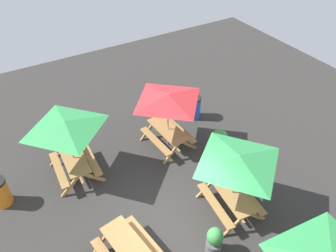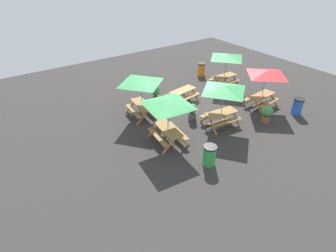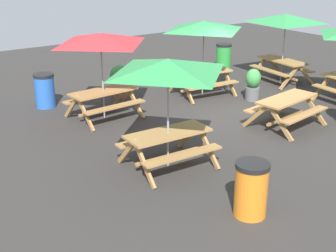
{
  "view_description": "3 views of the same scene",
  "coord_description": "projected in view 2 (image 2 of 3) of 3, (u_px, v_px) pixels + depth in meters",
  "views": [
    {
      "loc": [
        -4.69,
        3.05,
        8.46
      ],
      "look_at": [
        3.3,
        -1.7,
        0.9
      ],
      "focal_mm": 35.0,
      "sensor_mm": 36.0,
      "label": 1
    },
    {
      "loc": [
        -9.48,
        -10.18,
        7.69
      ],
      "look_at": [
        -3.46,
        -1.5,
        0.9
      ],
      "focal_mm": 28.0,
      "sensor_mm": 36.0,
      "label": 2
    },
    {
      "loc": [
        8.79,
        9.11,
        4.3
      ],
      "look_at": [
        3.63,
        1.78,
        0.9
      ],
      "focal_mm": 50.0,
      "sensor_mm": 36.0,
      "label": 3
    }
  ],
  "objects": [
    {
      "name": "ground_plane",
      "position": [
        201.0,
        110.0,
        15.74
      ],
      "size": [
        24.54,
        24.54,
        0.0
      ],
      "primitive_type": "plane",
      "color": "#33302D",
      "rests_on": "ground"
    },
    {
      "name": "picnic_table_0",
      "position": [
        227.0,
        58.0,
        17.64
      ],
      "size": [
        2.08,
        2.08,
        2.34
      ],
      "rotation": [
        0.0,
        0.0,
        -0.04
      ],
      "color": "#A87A44",
      "rests_on": "ground"
    },
    {
      "name": "picnic_table_1",
      "position": [
        168.0,
        106.0,
        11.97
      ],
      "size": [
        2.81,
        2.81,
        2.34
      ],
      "rotation": [
        0.0,
        0.0,
        1.47
      ],
      "color": "#A87A44",
      "rests_on": "ground"
    },
    {
      "name": "picnic_table_2",
      "position": [
        266.0,
        76.0,
        15.08
      ],
      "size": [
        2.14,
        2.14,
        2.34
      ],
      "rotation": [
        0.0,
        0.0,
        0.07
      ],
      "color": "#A87A44",
      "rests_on": "ground"
    },
    {
      "name": "picnic_table_3",
      "position": [
        141.0,
        84.0,
        14.1
      ],
      "size": [
        2.16,
        2.16,
        2.34
      ],
      "rotation": [
        0.0,
        0.0,
        1.49
      ],
      "color": "#A87A44",
      "rests_on": "ground"
    },
    {
      "name": "picnic_table_4",
      "position": [
        224.0,
        91.0,
        13.29
      ],
      "size": [
        2.21,
        2.21,
        2.34
      ],
      "rotation": [
        0.0,
        0.0,
        -0.11
      ],
      "color": "#A87A44",
      "rests_on": "ground"
    },
    {
      "name": "picnic_table_5",
      "position": [
        182.0,
        93.0,
        16.42
      ],
      "size": [
        1.98,
        1.75,
        0.81
      ],
      "rotation": [
        0.0,
        0.0,
        0.15
      ],
      "color": "#A87A44",
      "rests_on": "ground"
    },
    {
      "name": "trash_bin_green",
      "position": [
        209.0,
        155.0,
        11.33
      ],
      "size": [
        0.59,
        0.59,
        0.98
      ],
      "color": "green",
      "rests_on": "ground"
    },
    {
      "name": "trash_bin_blue",
      "position": [
        298.0,
        106.0,
        15.09
      ],
      "size": [
        0.59,
        0.59,
        0.98
      ],
      "color": "blue",
      "rests_on": "ground"
    },
    {
      "name": "trash_bin_orange",
      "position": [
        201.0,
        69.0,
        20.09
      ],
      "size": [
        0.59,
        0.59,
        0.98
      ],
      "color": "orange",
      "rests_on": "ground"
    },
    {
      "name": "potted_plant_0",
      "position": [
        267.0,
        113.0,
        14.26
      ],
      "size": [
        0.63,
        0.63,
        1.01
      ],
      "color": "#935138",
      "rests_on": "ground"
    },
    {
      "name": "potted_plant_1",
      "position": [
        156.0,
        92.0,
        16.27
      ],
      "size": [
        0.54,
        0.54,
        1.2
      ],
      "color": "#935138",
      "rests_on": "ground"
    },
    {
      "name": "potted_plant_2",
      "position": [
        193.0,
        112.0,
        14.57
      ],
      "size": [
        0.46,
        0.46,
        0.97
      ],
      "color": "#59595B",
      "rests_on": "ground"
    }
  ]
}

